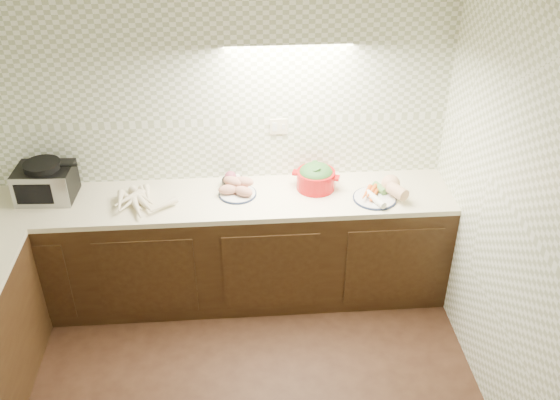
{
  "coord_description": "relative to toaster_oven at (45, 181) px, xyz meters",
  "views": [
    {
      "loc": [
        0.24,
        -2.36,
        3.32
      ],
      "look_at": [
        0.52,
        1.25,
        1.02
      ],
      "focal_mm": 40.0,
      "sensor_mm": 36.0,
      "label": 1
    }
  ],
  "objects": [
    {
      "name": "toaster_oven",
      "position": [
        0.0,
        0.0,
        0.0
      ],
      "size": [
        0.41,
        0.33,
        0.28
      ],
      "rotation": [
        0.0,
        0.0,
        -0.05
      ],
      "color": "black",
      "rests_on": "counter"
    },
    {
      "name": "onion_bowl",
      "position": [
        1.34,
        0.05,
        -0.08
      ],
      "size": [
        0.17,
        0.17,
        0.13
      ],
      "color": "black",
      "rests_on": "counter"
    },
    {
      "name": "counter",
      "position": [
        0.47,
        -0.92,
        -0.58
      ],
      "size": [
        3.6,
        3.6,
        0.9
      ],
      "color": "black",
      "rests_on": "ground"
    },
    {
      "name": "room",
      "position": [
        1.15,
        -1.61,
        0.6
      ],
      "size": [
        3.6,
        3.6,
        2.6
      ],
      "color": "black",
      "rests_on": "ground"
    },
    {
      "name": "dutch_oven",
      "position": [
        1.96,
        -0.02,
        -0.04
      ],
      "size": [
        0.36,
        0.36,
        0.2
      ],
      "rotation": [
        0.0,
        0.0,
        -0.34
      ],
      "color": "#B3090B",
      "rests_on": "counter"
    },
    {
      "name": "veg_plate",
      "position": [
        2.43,
        -0.17,
        -0.08
      ],
      "size": [
        0.41,
        0.41,
        0.15
      ],
      "rotation": [
        0.0,
        0.0,
        0.38
      ],
      "color": "#151E39",
      "rests_on": "counter"
    },
    {
      "name": "sweet_potato_plate",
      "position": [
        1.38,
        -0.06,
        -0.08
      ],
      "size": [
        0.29,
        0.28,
        0.13
      ],
      "rotation": [
        0.0,
        0.0,
        -0.22
      ],
      "color": "#151E39",
      "rests_on": "counter"
    },
    {
      "name": "parsnip_pile",
      "position": [
        0.72,
        -0.13,
        -0.1
      ],
      "size": [
        0.43,
        0.44,
        0.08
      ],
      "color": "beige",
      "rests_on": "counter"
    }
  ]
}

